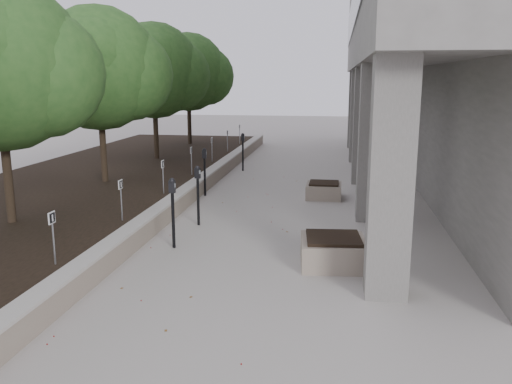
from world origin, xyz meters
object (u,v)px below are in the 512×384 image
Objects in this scene: crabapple_tree_4 at (154,91)px; planter_back at (324,190)px; crabapple_tree_3 at (100,95)px; parking_meter_4 at (205,172)px; parking_meter_2 at (173,213)px; planter_front at (333,251)px; crabapple_tree_5 at (189,89)px; crabapple_tree_2 at (0,102)px; parking_meter_3 at (198,196)px; parking_meter_5 at (243,152)px.

planter_back is at bearing -33.63° from crabapple_tree_4.
crabapple_tree_4 is (0.00, 5.00, 0.00)m from crabapple_tree_3.
parking_meter_4 is at bearing -176.42° from planter_back.
parking_meter_2 is 6.30m from planter_back.
planter_back is (6.96, -4.63, -2.87)m from crabapple_tree_4.
parking_meter_4 is at bearing 2.48° from crabapple_tree_3.
planter_front is (4.06, -5.81, -0.46)m from parking_meter_4.
planter_back is at bearing 1.88° from parking_meter_4.
crabapple_tree_2 is at bearing -90.00° from crabapple_tree_5.
parking_meter_3 reaches higher than parking_meter_5.
parking_meter_5 reaches higher than planter_back.
crabapple_tree_2 is 10.76m from parking_meter_5.
parking_meter_5 is 1.20× the size of planter_front.
crabapple_tree_2 is 3.59× the size of parking_meter_3.
crabapple_tree_3 reaches higher than parking_meter_4.
parking_meter_4 is 7.10m from planter_front.
planter_back is (3.03, 3.60, -0.51)m from parking_meter_3.
parking_meter_2 is (3.86, -0.09, -2.34)m from crabapple_tree_2.
crabapple_tree_4 is 3.51× the size of parking_meter_2.
crabapple_tree_2 is at bearing -136.36° from parking_meter_3.
crabapple_tree_4 is at bearing 146.37° from planter_back.
crabapple_tree_2 is 1.00× the size of crabapple_tree_4.
crabapple_tree_4 is 5.12× the size of planter_back.
crabapple_tree_2 is 7.86m from planter_front.
parking_meter_3 is 1.21× the size of planter_front.
parking_meter_5 is 11.15m from planter_front.
crabapple_tree_2 and crabapple_tree_4 have the same top height.
planter_back is (3.71, 0.23, -0.51)m from parking_meter_4.
parking_meter_2 is 1.87m from parking_meter_3.
parking_meter_3 is 4.19m from planter_front.
planter_back is (3.33, -4.48, -0.51)m from parking_meter_5.
crabapple_tree_2 is 4.52m from parking_meter_2.
crabapple_tree_3 reaches higher than planter_back.
parking_meter_3 is at bearing 90.30° from parking_meter_2.
crabapple_tree_2 is 1.00× the size of crabapple_tree_3.
parking_meter_5 is (0.37, 4.71, 0.00)m from parking_meter_4.
crabapple_tree_3 is 5.00m from crabapple_tree_4.
planter_front is at bearing -86.70° from planter_back.
parking_meter_3 reaches higher than planter_back.
crabapple_tree_5 is 14.00m from parking_meter_3.
parking_meter_4 is at bearing -95.94° from parking_meter_5.
crabapple_tree_4 is 9.41m from parking_meter_3.
parking_meter_3 is (0.06, 1.86, -0.02)m from parking_meter_2.
planter_back is (6.96, 5.37, -2.87)m from crabapple_tree_2.
planter_front is at bearing -7.29° from parking_meter_2.
crabapple_tree_4 is 6.31m from parking_meter_4.
parking_meter_3 is at bearing 24.33° from crabapple_tree_2.
parking_meter_4 is (3.25, -4.86, -2.37)m from crabapple_tree_4.
parking_meter_2 reaches higher than parking_meter_4.
crabapple_tree_3 is 5.60m from parking_meter_3.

